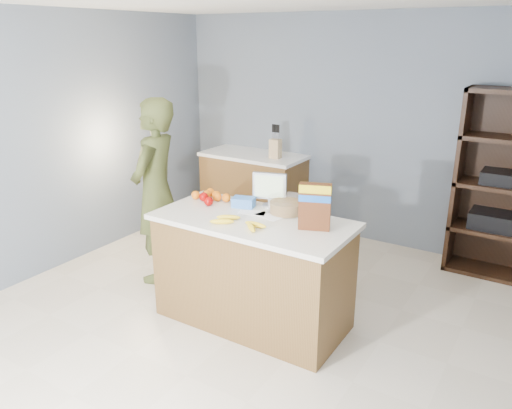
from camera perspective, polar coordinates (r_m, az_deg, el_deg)
The scene contains 15 objects.
floor at distance 4.05m, azimuth -2.74°, elevation -14.92°, with size 4.50×5.00×0.02m, color beige.
walls at distance 3.42m, azimuth -3.16°, elevation 8.78°, with size 4.52×5.02×2.51m.
counter_peninsula at distance 4.05m, azimuth -0.38°, elevation -8.05°, with size 1.56×0.76×0.90m.
back_cabinet at distance 6.13m, azimuth -0.26°, elevation 1.73°, with size 1.24×0.62×0.90m.
shelving_unit at distance 5.30m, azimuth 26.68°, elevation 1.60°, with size 0.90×0.40×1.80m.
person at distance 4.73m, azimuth -11.36°, elevation 1.44°, with size 0.63×0.41×1.73m, color #40471F.
knife_block at distance 5.78m, azimuth 2.23°, elevation 6.47°, with size 0.12×0.10×0.31m.
envelopes at distance 3.94m, azimuth 0.47°, elevation -1.14°, with size 0.40×0.18×0.00m.
bananas at distance 3.72m, azimuth -1.95°, elevation -2.08°, with size 0.44×0.23×0.04m.
apples at distance 4.22m, azimuth -5.72°, elevation 0.63°, with size 0.19×0.15×0.08m.
oranges at distance 4.31m, azimuth -5.05°, elevation 1.05°, with size 0.34×0.21×0.07m.
blue_carton at distance 4.11m, azimuth -1.43°, elevation 0.27°, with size 0.18×0.12×0.08m, color blue.
salad_bowl at distance 3.98m, azimuth 3.51°, elevation -0.14°, with size 0.30×0.30×0.13m.
tv at distance 4.10m, azimuth 1.56°, elevation 1.95°, with size 0.28×0.12×0.28m.
cereal_box at distance 3.61m, azimuth 6.74°, elevation 0.14°, with size 0.24×0.16×0.34m.
Camera 1 is at (1.95, -2.75, 2.24)m, focal length 35.00 mm.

